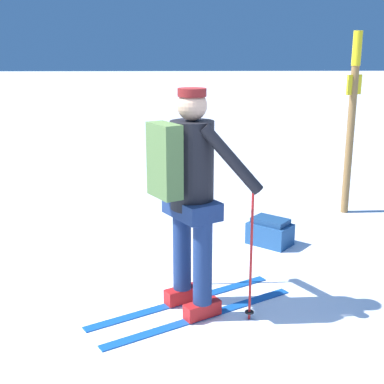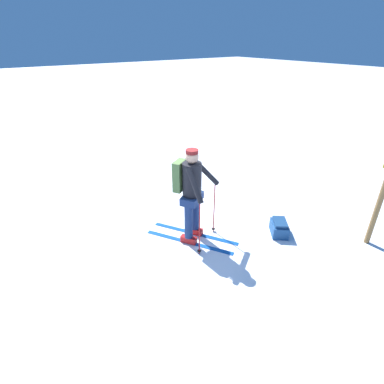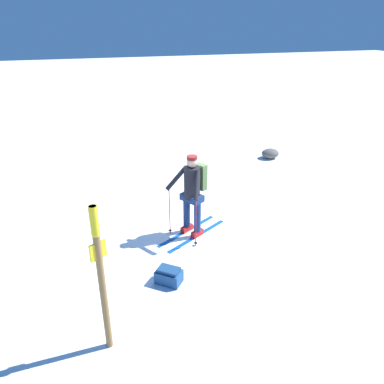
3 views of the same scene
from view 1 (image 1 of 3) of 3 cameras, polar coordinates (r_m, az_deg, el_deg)
ground_plane at (r=4.37m, az=-3.66°, el=-13.27°), size 80.00×80.00×0.00m
skier at (r=4.10m, az=-0.23°, el=0.31°), size 1.71×1.23×1.79m
dropped_backpack at (r=5.85m, az=8.32°, el=-4.25°), size 0.53×0.51×0.30m
trail_marker at (r=6.93m, az=16.71°, el=8.42°), size 0.22×0.14×2.26m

